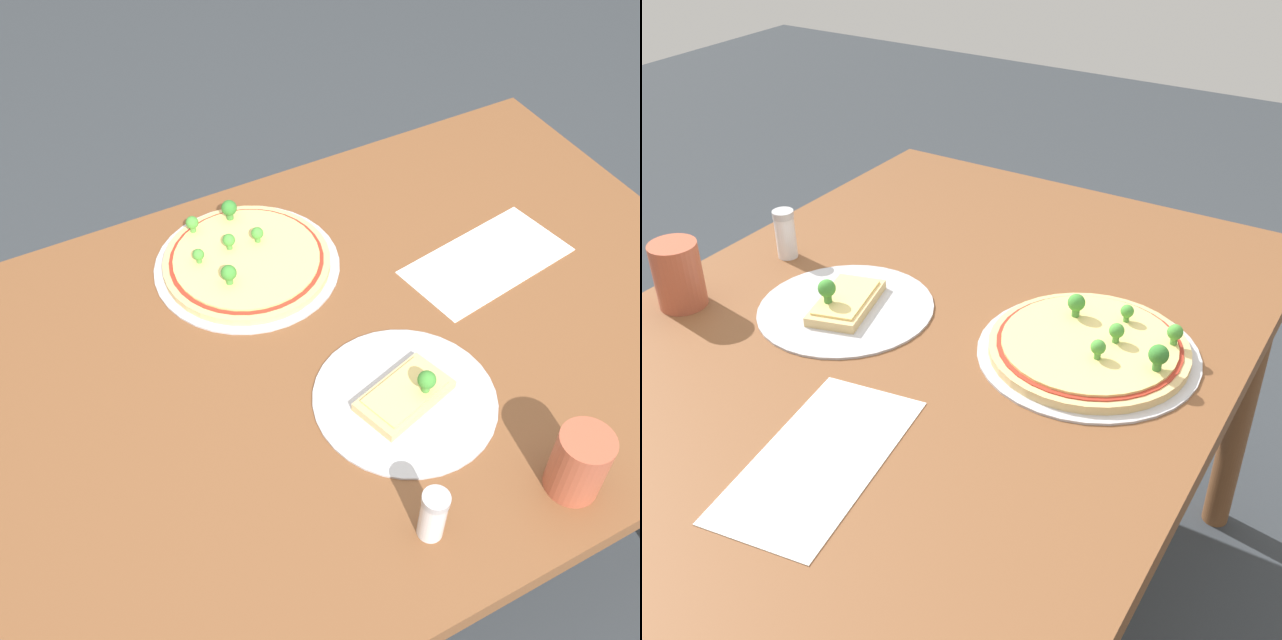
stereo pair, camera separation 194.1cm
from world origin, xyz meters
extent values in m
plane|color=#33383D|center=(0.00, 0.00, 0.00)|extent=(8.00, 8.00, 0.00)
cube|color=brown|center=(0.00, 0.00, 0.71)|extent=(1.36, 0.96, 0.04)
cylinder|color=brown|center=(-0.62, -0.42, 0.35)|extent=(0.06, 0.06, 0.69)
cylinder|color=brown|center=(-0.62, 0.42, 0.35)|extent=(0.06, 0.06, 0.69)
cylinder|color=#B7B7BC|center=(-0.10, 0.25, 0.73)|extent=(0.34, 0.34, 0.00)
cylinder|color=#DBB775|center=(-0.10, 0.25, 0.74)|extent=(0.31, 0.31, 0.01)
cylinder|color=#A82D1E|center=(-0.10, 0.25, 0.75)|extent=(0.28, 0.28, 0.00)
cylinder|color=#EACC75|center=(-0.10, 0.25, 0.75)|extent=(0.27, 0.27, 0.00)
sphere|color=#479338|center=(-0.07, 0.28, 0.77)|extent=(0.02, 0.02, 0.02)
cylinder|color=#51973E|center=(-0.07, 0.28, 0.76)|extent=(0.01, 0.01, 0.01)
sphere|color=#3D8933|center=(-0.16, 0.20, 0.78)|extent=(0.03, 0.03, 0.03)
cylinder|color=#488E3A|center=(-0.16, 0.20, 0.76)|extent=(0.01, 0.01, 0.01)
sphere|color=#479338|center=(-0.12, 0.29, 0.77)|extent=(0.02, 0.02, 0.02)
cylinder|color=#51973E|center=(-0.12, 0.29, 0.76)|extent=(0.01, 0.01, 0.01)
sphere|color=#337A2D|center=(-0.08, 0.36, 0.78)|extent=(0.03, 0.03, 0.03)
cylinder|color=#3F8136|center=(-0.08, 0.36, 0.76)|extent=(0.01, 0.01, 0.01)
sphere|color=#479338|center=(-0.16, 0.36, 0.77)|extent=(0.02, 0.02, 0.02)
cylinder|color=#51973E|center=(-0.16, 0.36, 0.76)|extent=(0.01, 0.01, 0.01)
sphere|color=#479338|center=(-0.18, 0.28, 0.77)|extent=(0.02, 0.02, 0.02)
cylinder|color=#51973E|center=(-0.18, 0.28, 0.76)|extent=(0.01, 0.01, 0.01)
cylinder|color=#B7B7BC|center=(-0.01, -0.14, 0.73)|extent=(0.29, 0.29, 0.00)
cube|color=#DBB775|center=(-0.01, -0.14, 0.74)|extent=(0.17, 0.12, 0.02)
cube|color=#EACC75|center=(-0.01, -0.14, 0.75)|extent=(0.14, 0.10, 0.00)
sphere|color=#3D8933|center=(0.02, -0.16, 0.78)|extent=(0.03, 0.03, 0.03)
cylinder|color=#488E3A|center=(0.02, -0.16, 0.76)|extent=(0.01, 0.01, 0.01)
cylinder|color=#AD5138|center=(0.12, -0.39, 0.79)|extent=(0.08, 0.08, 0.11)
cylinder|color=silver|center=(-0.10, -0.35, 0.77)|extent=(0.04, 0.04, 0.08)
cylinder|color=#B2B2B7|center=(-0.10, -0.35, 0.81)|extent=(0.04, 0.04, 0.01)
cube|color=white|center=(0.29, 0.06, 0.73)|extent=(0.33, 0.20, 0.00)
camera|label=1|loc=(-0.49, -0.75, 1.74)|focal=45.00mm
camera|label=2|loc=(0.85, 0.61, 1.43)|focal=45.00mm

